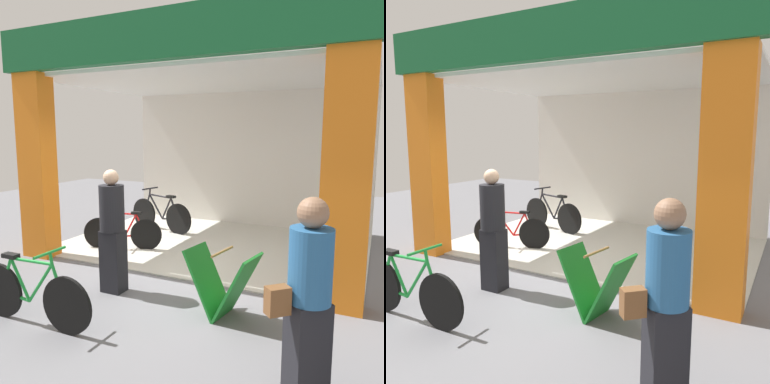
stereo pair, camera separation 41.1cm
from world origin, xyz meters
TOP-DOWN VIEW (x-y plane):
  - ground_plane at (0.00, 0.00)m, footprint 18.91×18.91m
  - shop_facade at (0.00, 1.90)m, footprint 5.66×4.11m
  - bicycle_inside_0 at (-1.39, 0.90)m, footprint 1.40×0.53m
  - bicycle_inside_1 at (-1.43, 2.37)m, footprint 1.65×0.52m
  - bicycle_parked_0 at (-0.59, -1.92)m, footprint 1.62×0.44m
  - sandwich_board_sign at (1.23, -0.82)m, footprint 0.87×0.59m
  - pedestrian_0 at (2.36, -1.90)m, footprint 0.54×0.53m
  - pedestrian_2 at (-0.36, -0.75)m, footprint 0.33×0.33m

SIDE VIEW (x-z plane):
  - ground_plane at x=0.00m, z-range 0.00..0.00m
  - bicycle_inside_0 at x=-1.39m, z-range -0.08..0.72m
  - bicycle_parked_0 at x=-0.59m, z-range -0.09..0.80m
  - bicycle_inside_1 at x=-1.43m, z-range -0.09..0.83m
  - sandwich_board_sign at x=1.23m, z-range 0.00..0.80m
  - pedestrian_2 at x=-0.36m, z-range 0.02..1.68m
  - pedestrian_0 at x=2.36m, z-range 0.03..1.69m
  - shop_facade at x=0.00m, z-range 0.14..3.87m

